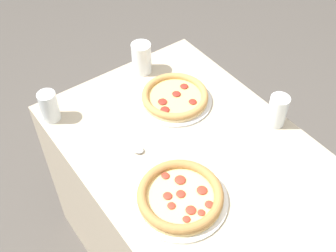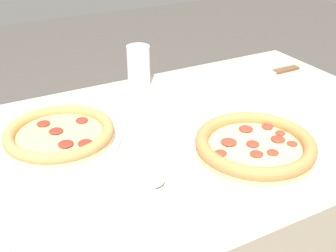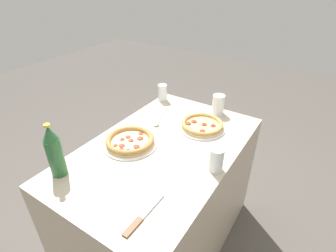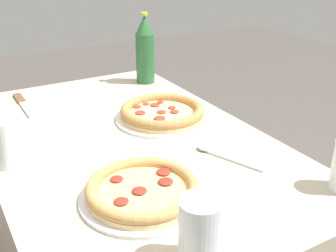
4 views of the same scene
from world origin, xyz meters
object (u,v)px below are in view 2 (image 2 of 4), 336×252
(pizza_veggie, at_px, (60,135))
(spoon, at_px, (139,194))
(pizza_margherita, at_px, (255,147))
(knife, at_px, (271,73))
(glass_red_wine, at_px, (139,68))

(pizza_veggie, bearing_deg, spoon, 106.15)
(pizza_margherita, distance_m, knife, 0.47)
(pizza_veggie, bearing_deg, pizza_margherita, 145.28)
(knife, bearing_deg, pizza_margherita, 45.54)
(pizza_margherita, relative_size, pizza_veggie, 1.06)
(pizza_veggie, height_order, spoon, pizza_veggie)
(pizza_veggie, bearing_deg, knife, -172.01)
(glass_red_wine, relative_size, spoon, 0.61)
(pizza_margherita, height_order, glass_red_wine, glass_red_wine)
(pizza_margherita, xyz_separation_m, glass_red_wine, (0.06, -0.45, 0.03))
(pizza_veggie, distance_m, spoon, 0.27)
(pizza_veggie, bearing_deg, glass_red_wine, -143.74)
(pizza_margherita, xyz_separation_m, pizza_veggie, (0.35, -0.24, -0.00))
(pizza_veggie, xyz_separation_m, spoon, (-0.07, 0.25, -0.01))
(pizza_margherita, distance_m, pizza_veggie, 0.42)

